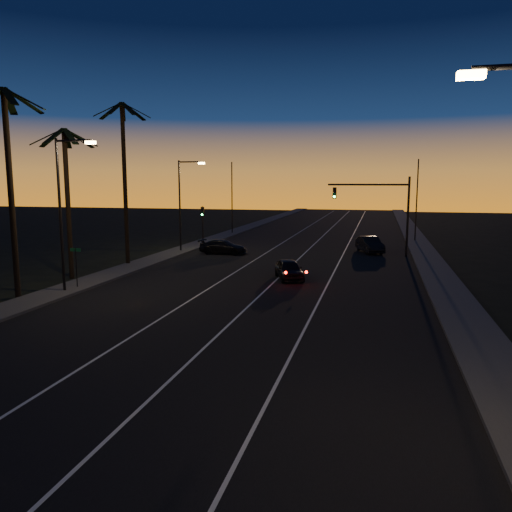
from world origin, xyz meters
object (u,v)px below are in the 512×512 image
(lead_car, at_px, (289,269))
(cross_car, at_px, (223,247))
(signal_mast, at_px, (381,202))
(right_car, at_px, (370,245))

(lead_car, relative_size, cross_car, 1.03)
(signal_mast, bearing_deg, lead_car, -114.88)
(cross_car, bearing_deg, lead_car, -52.50)
(signal_mast, height_order, cross_car, signal_mast)
(right_car, bearing_deg, cross_car, -162.39)
(cross_car, bearing_deg, right_car, 17.61)
(lead_car, xyz_separation_m, right_car, (5.05, 14.53, 0.07))
(signal_mast, relative_size, lead_car, 1.55)
(right_car, xyz_separation_m, cross_car, (-13.02, -4.13, -0.09))
(signal_mast, distance_m, right_car, 4.52)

